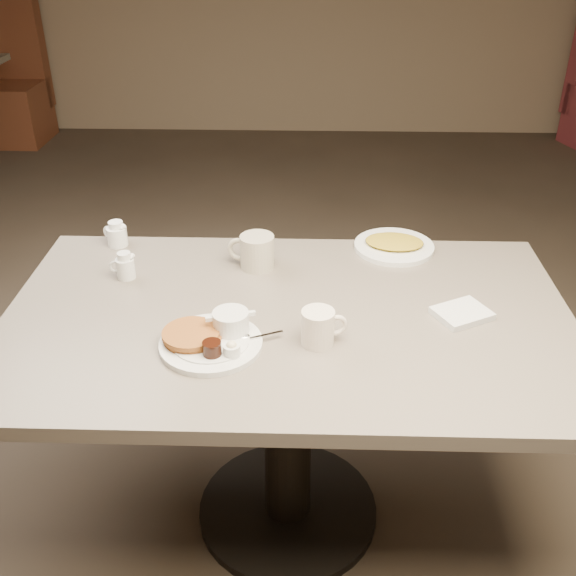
{
  "coord_description": "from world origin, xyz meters",
  "views": [
    {
      "loc": [
        0.05,
        -1.49,
        1.71
      ],
      "look_at": [
        0.0,
        0.02,
        0.82
      ],
      "focal_mm": 41.97,
      "sensor_mm": 36.0,
      "label": 1
    }
  ],
  "objects_px": {
    "coffee_mug_far": "(256,252)",
    "creamer_left": "(125,266)",
    "diner_table": "(288,367)",
    "creamer_right": "(117,234)",
    "main_plate": "(212,337)",
    "hash_plate": "(394,245)",
    "coffee_mug_near": "(319,327)"
  },
  "relations": [
    {
      "from": "coffee_mug_far",
      "to": "creamer_right",
      "type": "distance_m",
      "value": 0.46
    },
    {
      "from": "coffee_mug_near",
      "to": "creamer_right",
      "type": "bearing_deg",
      "value": 140.65
    },
    {
      "from": "coffee_mug_far",
      "to": "creamer_left",
      "type": "xyz_separation_m",
      "value": [
        -0.37,
        -0.08,
        -0.01
      ]
    },
    {
      "from": "coffee_mug_near",
      "to": "coffee_mug_far",
      "type": "distance_m",
      "value": 0.43
    },
    {
      "from": "main_plate",
      "to": "creamer_left",
      "type": "distance_m",
      "value": 0.44
    },
    {
      "from": "diner_table",
      "to": "creamer_left",
      "type": "bearing_deg",
      "value": 158.56
    },
    {
      "from": "main_plate",
      "to": "hash_plate",
      "type": "xyz_separation_m",
      "value": [
        0.5,
        0.53,
        -0.01
      ]
    },
    {
      "from": "creamer_left",
      "to": "coffee_mug_near",
      "type": "bearing_deg",
      "value": -29.21
    },
    {
      "from": "main_plate",
      "to": "diner_table",
      "type": "bearing_deg",
      "value": 37.67
    },
    {
      "from": "coffee_mug_far",
      "to": "hash_plate",
      "type": "relative_size",
      "value": 0.56
    },
    {
      "from": "main_plate",
      "to": "creamer_right",
      "type": "relative_size",
      "value": 3.82
    },
    {
      "from": "coffee_mug_far",
      "to": "creamer_left",
      "type": "height_order",
      "value": "coffee_mug_far"
    },
    {
      "from": "main_plate",
      "to": "hash_plate",
      "type": "relative_size",
      "value": 1.21
    },
    {
      "from": "diner_table",
      "to": "creamer_left",
      "type": "height_order",
      "value": "creamer_left"
    },
    {
      "from": "coffee_mug_far",
      "to": "creamer_right",
      "type": "bearing_deg",
      "value": 163.86
    },
    {
      "from": "hash_plate",
      "to": "coffee_mug_near",
      "type": "bearing_deg",
      "value": -114.99
    },
    {
      "from": "diner_table",
      "to": "coffee_mug_near",
      "type": "relative_size",
      "value": 12.17
    },
    {
      "from": "coffee_mug_near",
      "to": "creamer_right",
      "type": "height_order",
      "value": "coffee_mug_near"
    },
    {
      "from": "main_plate",
      "to": "coffee_mug_near",
      "type": "bearing_deg",
      "value": 3.6
    },
    {
      "from": "diner_table",
      "to": "main_plate",
      "type": "height_order",
      "value": "main_plate"
    },
    {
      "from": "creamer_left",
      "to": "creamer_right",
      "type": "distance_m",
      "value": 0.22
    },
    {
      "from": "creamer_right",
      "to": "main_plate",
      "type": "bearing_deg",
      "value": -55.35
    },
    {
      "from": "diner_table",
      "to": "creamer_right",
      "type": "bearing_deg",
      "value": 144.46
    },
    {
      "from": "diner_table",
      "to": "creamer_right",
      "type": "xyz_separation_m",
      "value": [
        -0.55,
        0.39,
        0.21
      ]
    },
    {
      "from": "diner_table",
      "to": "creamer_right",
      "type": "distance_m",
      "value": 0.7
    },
    {
      "from": "coffee_mug_near",
      "to": "coffee_mug_far",
      "type": "bearing_deg",
      "value": 115.23
    },
    {
      "from": "creamer_left",
      "to": "hash_plate",
      "type": "bearing_deg",
      "value": 14.56
    },
    {
      "from": "creamer_left",
      "to": "hash_plate",
      "type": "relative_size",
      "value": 0.3
    },
    {
      "from": "creamer_left",
      "to": "creamer_right",
      "type": "height_order",
      "value": "same"
    },
    {
      "from": "main_plate",
      "to": "coffee_mug_near",
      "type": "xyz_separation_m",
      "value": [
        0.26,
        0.02,
        0.02
      ]
    },
    {
      "from": "coffee_mug_far",
      "to": "hash_plate",
      "type": "bearing_deg",
      "value": 16.95
    },
    {
      "from": "creamer_left",
      "to": "hash_plate",
      "type": "distance_m",
      "value": 0.82
    }
  ]
}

